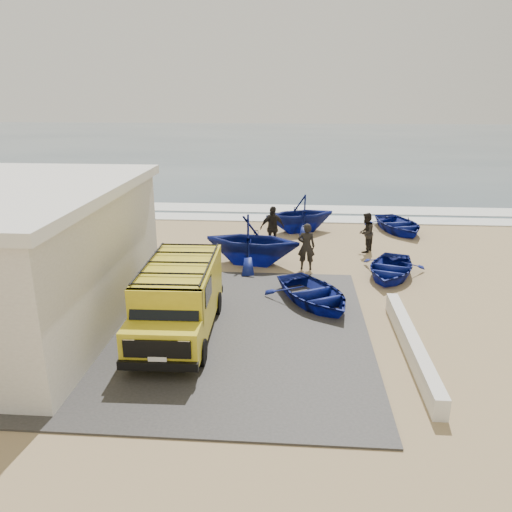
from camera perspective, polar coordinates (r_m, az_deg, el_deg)
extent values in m
plane|color=tan|center=(17.00, -1.70, -5.53)|extent=(160.00, 160.00, 0.00)
cube|color=#3A3836|center=(15.54, -9.90, -8.11)|extent=(12.00, 10.00, 0.05)
cube|color=#385166|center=(71.81, 3.02, 12.81)|extent=(180.00, 88.00, 0.01)
cube|color=white|center=(28.35, 0.81, 4.36)|extent=(180.00, 1.60, 0.06)
cube|color=white|center=(30.78, 1.09, 5.46)|extent=(180.00, 2.20, 0.04)
cube|color=black|center=(16.41, -14.40, 2.65)|extent=(0.08, 0.70, 0.90)
cube|color=silver|center=(14.49, 17.35, -9.67)|extent=(0.35, 6.00, 0.55)
cube|color=yellow|center=(15.01, -8.62, -4.03)|extent=(2.05, 4.08, 1.71)
cube|color=yellow|center=(12.99, -10.71, -9.77)|extent=(1.99, 0.97, 0.93)
cube|color=black|center=(13.05, -10.43, -5.56)|extent=(1.82, 0.39, 0.74)
cube|color=black|center=(12.52, -11.25, -10.39)|extent=(1.67, 0.12, 0.47)
cube|color=black|center=(12.71, -11.16, -12.22)|extent=(2.01, 0.19, 0.23)
cube|color=black|center=(14.64, -8.83, -0.72)|extent=(1.95, 3.76, 0.06)
cylinder|color=black|center=(13.79, -13.98, -10.45)|extent=(0.24, 0.73, 0.72)
cylinder|color=black|center=(16.56, -10.84, -5.17)|extent=(0.24, 0.73, 0.72)
cylinder|color=black|center=(13.39, -6.27, -10.90)|extent=(0.24, 0.73, 0.72)
cylinder|color=black|center=(16.23, -4.49, -5.39)|extent=(0.24, 0.73, 0.72)
imported|color=navy|center=(17.00, 6.63, -4.29)|extent=(4.01, 4.42, 0.75)
imported|color=navy|center=(20.00, 15.09, -1.36)|extent=(3.40, 4.02, 0.71)
imported|color=navy|center=(20.56, -0.42, 1.84)|extent=(4.46, 4.01, 2.08)
imported|color=navy|center=(25.55, 5.02, 4.86)|extent=(4.51, 4.23, 1.91)
imported|color=navy|center=(26.58, 16.00, 3.49)|extent=(3.60, 4.35, 0.78)
imported|color=black|center=(20.06, 5.77, 1.08)|extent=(0.71, 0.47, 1.92)
imported|color=black|center=(22.72, 12.45, 2.63)|extent=(1.00, 1.08, 1.79)
imported|color=black|center=(22.61, 1.86, 3.25)|extent=(1.26, 0.93, 1.99)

